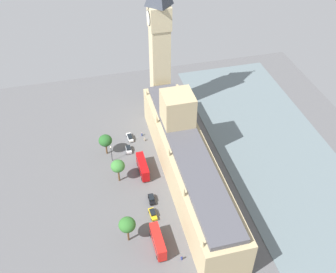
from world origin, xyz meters
The scene contains 17 objects.
ground_plane centered at (0.00, 0.00, 0.00)m, with size 145.07×145.07×0.00m, color #565659.
river_thames centered at (-36.82, 0.00, 0.12)m, with size 40.53×130.56×0.25m, color slate.
parliament_building centered at (-1.99, -2.00, 8.04)m, with size 13.82×75.07×25.53m.
clock_tower centered at (-2.69, -41.61, 29.63)m, with size 7.72×7.72×57.28m.
car_white_trailing centered at (12.89, -25.61, 0.89)m, with size 2.09×4.89×1.74m.
car_silver_midblock centered at (14.46, -19.29, 0.89)m, with size 2.01×4.10×1.74m.
double_decker_bus_leading centered at (11.55, -7.53, 2.63)m, with size 2.77×10.54×4.75m.
car_black_opposite_hall centered at (11.44, 5.57, 0.89)m, with size 1.89×4.31×1.74m.
car_yellow_cab_near_tower centered at (12.37, 11.42, 0.89)m, with size 2.02×4.66×1.74m.
double_decker_bus_under_trees centered at (13.29, 22.63, 2.63)m, with size 2.82×10.55×4.75m.
pedestrian_corner centered at (8.14, -26.36, 0.69)m, with size 0.65×0.63×1.54m.
pedestrian_kerbside centered at (7.88, 28.21, 0.75)m, with size 0.69×0.67×1.66m.
pedestrian_by_river_gate centered at (7.78, -23.23, 0.70)m, with size 0.59×0.66×1.56m.
plane_tree_far_end centered at (19.95, -5.69, 6.62)m, with size 4.62×4.62×8.66m.
plane_tree_slot_10 centered at (21.00, 18.25, 6.96)m, with size 4.84×4.84×9.09m.
plane_tree_slot_11 centered at (22.19, -19.90, 6.03)m, with size 4.73×4.73×8.10m.
street_lamp_slot_12 centered at (20.86, -15.69, 4.62)m, with size 0.56×0.56×6.66m.
Camera 1 is at (26.92, 88.14, 98.49)m, focal length 43.18 mm.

